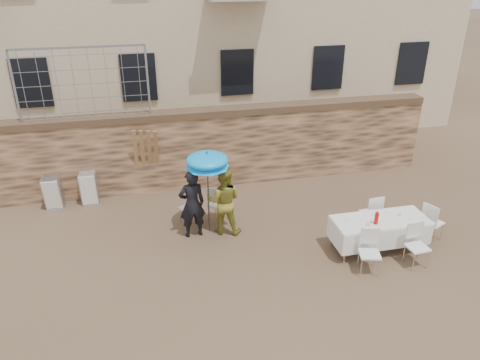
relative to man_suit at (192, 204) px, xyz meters
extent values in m
plane|color=brown|center=(0.71, -2.33, -0.84)|extent=(80.00, 80.00, 0.00)
cube|color=#855F42|center=(0.71, 2.67, 0.26)|extent=(13.00, 0.50, 2.20)
imported|color=black|center=(0.00, 0.00, 0.00)|extent=(0.66, 0.48, 1.69)
imported|color=gold|center=(0.75, 0.00, -0.01)|extent=(0.97, 0.85, 1.66)
cylinder|color=#3F3F44|center=(0.40, 0.10, 0.00)|extent=(0.03, 0.03, 1.70)
cone|color=#0A9BF6|center=(0.40, 0.10, 0.96)|extent=(1.01, 1.01, 0.22)
cube|color=white|center=(3.98, -1.48, -0.09)|extent=(2.10, 0.85, 0.05)
cylinder|color=silver|center=(3.03, -1.83, -0.47)|extent=(0.04, 0.04, 0.74)
cylinder|color=silver|center=(4.93, -1.83, -0.47)|extent=(0.04, 0.04, 0.74)
cylinder|color=silver|center=(3.03, -1.14, -0.47)|extent=(0.04, 0.04, 0.74)
cylinder|color=silver|center=(4.93, -1.14, -0.47)|extent=(0.04, 0.04, 0.74)
cylinder|color=red|center=(3.78, -1.63, 0.06)|extent=(0.09, 0.09, 0.26)
camera|label=1|loc=(-0.99, -9.46, 5.20)|focal=35.00mm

